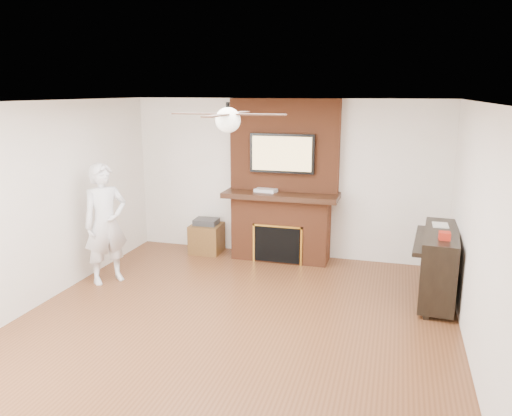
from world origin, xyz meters
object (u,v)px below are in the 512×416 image
(fireplace, at_px, (282,197))
(piano, at_px, (438,263))
(person, at_px, (106,224))
(side_table, at_px, (207,237))

(fireplace, bearing_deg, piano, -25.12)
(person, bearing_deg, fireplace, -14.45)
(person, height_order, side_table, person)
(side_table, bearing_deg, person, -119.81)
(person, bearing_deg, side_table, 9.33)
(fireplace, relative_size, person, 1.50)
(fireplace, bearing_deg, side_table, -176.94)
(person, bearing_deg, piano, -45.08)
(side_table, relative_size, piano, 0.40)
(piano, bearing_deg, person, -167.79)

